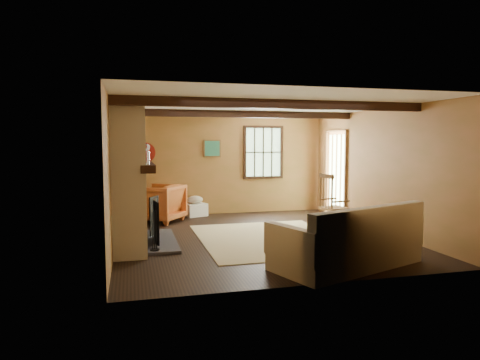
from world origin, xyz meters
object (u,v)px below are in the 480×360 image
object	(u,v)px
laundry_basket	(195,210)
sofa	(350,244)
fireplace	(131,180)
armchair	(159,203)
rocking_chair	(332,206)

from	to	relation	value
laundry_basket	sofa	bearing A→B (deg)	-72.06
sofa	fireplace	bearing A→B (deg)	124.01
fireplace	armchair	size ratio (longest dim) A/B	2.63
fireplace	armchair	xyz separation A→B (m)	(0.60, 1.95, -0.69)
armchair	sofa	bearing A→B (deg)	65.00
sofa	armchair	xyz separation A→B (m)	(-2.37, 4.10, 0.10)
rocking_chair	laundry_basket	world-z (taller)	rocking_chair
rocking_chair	armchair	bearing A→B (deg)	52.47
rocking_chair	fireplace	bearing A→B (deg)	83.61
fireplace	rocking_chair	bearing A→B (deg)	3.10
fireplace	laundry_basket	size ratio (longest dim) A/B	4.80
fireplace	armchair	world-z (taller)	fireplace
rocking_chair	laundry_basket	xyz separation A→B (m)	(-2.41, 2.29, -0.33)
rocking_chair	sofa	xyz separation A→B (m)	(-0.90, -2.36, -0.16)
armchair	laundry_basket	bearing A→B (deg)	157.40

